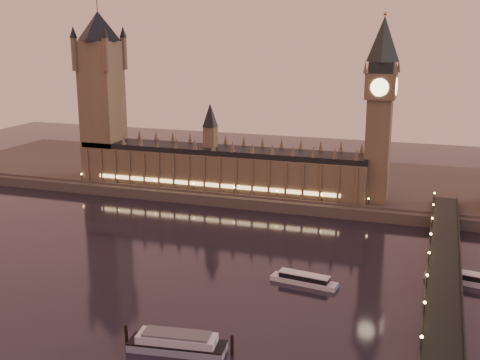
# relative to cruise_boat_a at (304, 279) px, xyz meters

# --- Properties ---
(ground) EXTENTS (700.00, 700.00, 0.00)m
(ground) POSITION_rel_cruise_boat_a_xyz_m (-38.51, -8.69, -1.95)
(ground) COLOR black
(ground) RESTS_ON ground
(far_embankment) EXTENTS (560.00, 130.00, 6.00)m
(far_embankment) POSITION_rel_cruise_boat_a_xyz_m (-8.51, 156.31, 1.05)
(far_embankment) COLOR #423D35
(far_embankment) RESTS_ON ground
(palace_of_westminster) EXTENTS (180.00, 26.62, 52.00)m
(palace_of_westminster) POSITION_rel_cruise_boat_a_xyz_m (-78.63, 112.30, 19.76)
(palace_of_westminster) COLOR brown
(palace_of_westminster) RESTS_ON ground
(victoria_tower) EXTENTS (31.68, 31.68, 118.00)m
(victoria_tower) POSITION_rel_cruise_boat_a_xyz_m (-158.51, 112.31, 63.84)
(victoria_tower) COLOR brown
(victoria_tower) RESTS_ON ground
(big_ben) EXTENTS (17.68, 17.68, 104.00)m
(big_ben) POSITION_rel_cruise_boat_a_xyz_m (15.48, 112.30, 62.00)
(big_ben) COLOR brown
(big_ben) RESTS_ON ground
(westminster_bridge) EXTENTS (13.20, 260.00, 15.30)m
(westminster_bridge) POSITION_rel_cruise_boat_a_xyz_m (53.10, -8.69, 3.57)
(westminster_bridge) COLOR black
(westminster_bridge) RESTS_ON ground
(cruise_boat_a) EXTENTS (28.22, 9.68, 4.43)m
(cruise_boat_a) POSITION_rel_cruise_boat_a_xyz_m (0.00, 0.00, 0.00)
(cruise_boat_a) COLOR silver
(cruise_boat_a) RESTS_ON ground
(cruise_boat_b) EXTENTS (26.42, 10.85, 4.74)m
(cruise_boat_b) POSITION_rel_cruise_boat_a_xyz_m (59.22, 22.34, 0.14)
(cruise_boat_b) COLOR silver
(cruise_boat_b) RESTS_ON ground
(moored_barge) EXTENTS (36.34, 12.98, 6.72)m
(moored_barge) POSITION_rel_cruise_boat_a_xyz_m (-27.08, -64.75, 0.89)
(moored_barge) COLOR #8A99AF
(moored_barge) RESTS_ON ground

